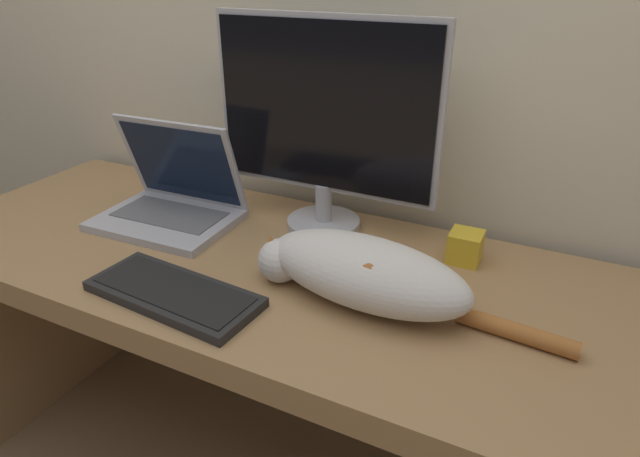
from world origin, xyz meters
The scene contains 6 objects.
desk centered at (0.00, 0.32, 0.58)m, with size 1.70×0.65×0.72m.
monitor centered at (0.06, 0.53, 0.99)m, with size 0.55×0.18×0.50m.
laptop centered at (-0.30, 0.39, 0.77)m, with size 0.34×0.26×0.25m.
external_keyboard centered at (-0.06, 0.11, 0.73)m, with size 0.37×0.17×0.02m.
cat centered at (0.27, 0.27, 0.79)m, with size 0.62×0.21×0.13m.
small_toy centered at (0.42, 0.51, 0.75)m, with size 0.07×0.07×0.07m.
Camera 1 is at (0.59, -0.55, 1.32)m, focal length 30.00 mm.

